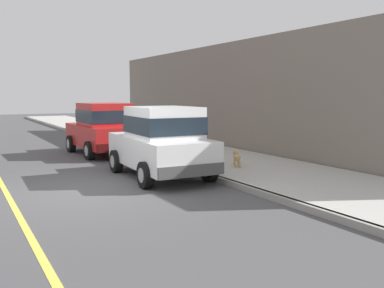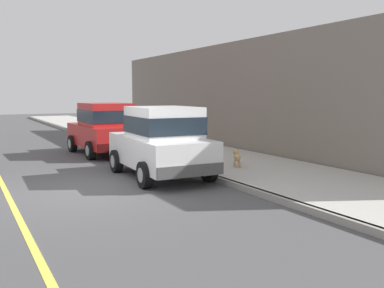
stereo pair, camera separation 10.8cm
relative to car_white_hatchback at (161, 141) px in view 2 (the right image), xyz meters
The scene contains 8 objects.
ground_plane 2.52m from the car_white_hatchback, 162.53° to the right, with size 80.00×80.00×0.00m, color #4C4C4F.
curb 1.51m from the car_white_hatchback, 35.14° to the right, with size 0.16×64.00×0.14m, color gray.
sidewalk 3.01m from the car_white_hatchback, 14.01° to the right, with size 3.60×64.00×0.14m, color #B7B5AD.
lane_centre_line 3.99m from the car_white_hatchback, 169.65° to the right, with size 0.12×57.60×0.01m, color #E0D64C.
car_white_hatchback is the anchor object (origin of this frame).
car_red_hatchback 4.94m from the car_white_hatchback, 90.09° to the left, with size 2.04×3.85×1.88m.
dog_tan 2.33m from the car_white_hatchback, ahead, with size 0.43×0.69×0.49m.
building_facade 6.57m from the car_white_hatchback, 40.99° to the left, with size 0.50×20.00×4.19m, color slate.
Camera 2 is at (-2.43, -9.42, 2.21)m, focal length 39.60 mm.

